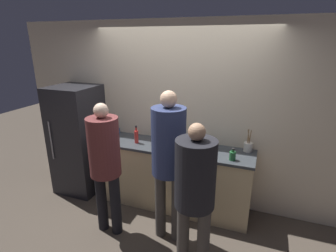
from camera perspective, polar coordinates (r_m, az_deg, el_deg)
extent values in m
plane|color=#4C4238|center=(3.83, -0.75, -19.19)|extent=(14.00, 14.00, 0.00)
cube|color=beige|center=(3.77, 2.61, 2.41)|extent=(5.20, 0.06, 2.60)
cube|color=beige|center=(3.85, 1.08, -10.99)|extent=(2.18, 0.57, 0.90)
cube|color=#383D42|center=(3.64, 1.12, -4.57)|extent=(2.21, 0.60, 0.03)
cube|color=#232328|center=(4.35, -18.92, -2.79)|extent=(0.66, 0.67, 1.68)
cylinder|color=#99999E|center=(4.21, -24.13, -2.91)|extent=(0.02, 0.02, 0.59)
cylinder|color=black|center=(3.52, -14.24, -15.55)|extent=(0.13, 0.13, 0.80)
cylinder|color=black|center=(3.43, -11.34, -16.40)|extent=(0.13, 0.13, 0.80)
cylinder|color=brown|center=(3.12, -13.78, -4.45)|extent=(0.37, 0.37, 0.70)
sphere|color=beige|center=(2.98, -14.40, 3.28)|extent=(0.17, 0.17, 0.17)
cylinder|color=#4C4742|center=(3.31, -1.66, -16.54)|extent=(0.13, 0.13, 0.88)
cylinder|color=#4C4742|center=(3.25, 1.95, -17.29)|extent=(0.13, 0.13, 0.88)
cylinder|color=navy|center=(2.88, 0.14, -3.41)|extent=(0.38, 0.38, 0.77)
sphere|color=#DBAD89|center=(2.74, 0.14, 5.87)|extent=(0.18, 0.18, 0.18)
cylinder|color=#4C4742|center=(2.97, 3.28, -22.50)|extent=(0.13, 0.13, 0.78)
cylinder|color=#4C4742|center=(2.93, 7.69, -23.33)|extent=(0.13, 0.13, 0.78)
cylinder|color=black|center=(2.53, 5.97, -10.34)|extent=(0.40, 0.40, 0.68)
sphere|color=tan|center=(2.36, 6.30, -1.28)|extent=(0.16, 0.16, 0.16)
cylinder|color=#4C3323|center=(3.66, -0.06, -3.19)|extent=(0.35, 0.35, 0.11)
ellipsoid|color=yellow|center=(3.62, 0.60, -2.17)|extent=(0.15, 0.12, 0.04)
cylinder|color=silver|center=(3.59, 17.03, -4.41)|extent=(0.11, 0.11, 0.12)
cylinder|color=#99754C|center=(3.55, 17.00, -2.67)|extent=(0.01, 0.06, 0.25)
cylinder|color=#99754C|center=(3.55, 17.37, -2.68)|extent=(0.03, 0.05, 0.25)
cylinder|color=#99754C|center=(3.54, 17.19, -2.75)|extent=(0.05, 0.01, 0.25)
cylinder|color=red|center=(3.73, -6.89, -2.37)|extent=(0.06, 0.06, 0.18)
cylinder|color=red|center=(3.69, -6.96, -0.66)|extent=(0.03, 0.03, 0.06)
cylinder|color=black|center=(3.68, -6.98, -0.10)|extent=(0.03, 0.03, 0.02)
cylinder|color=silver|center=(3.50, 6.57, -4.00)|extent=(0.07, 0.07, 0.15)
cylinder|color=silver|center=(3.47, 6.63, -2.50)|extent=(0.03, 0.03, 0.05)
cylinder|color=black|center=(3.46, 6.65, -2.01)|extent=(0.04, 0.04, 0.02)
cylinder|color=#236033|center=(3.29, 13.86, -6.34)|extent=(0.08, 0.08, 0.11)
cylinder|color=#236033|center=(3.26, 13.96, -5.21)|extent=(0.04, 0.04, 0.03)
cylinder|color=black|center=(3.26, 13.99, -4.84)|extent=(0.04, 0.04, 0.01)
cylinder|color=#335184|center=(4.17, -11.04, -1.07)|extent=(0.09, 0.09, 0.08)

